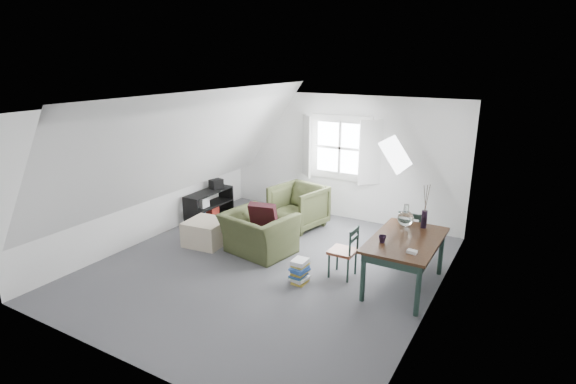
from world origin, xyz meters
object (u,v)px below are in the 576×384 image
Objects in this scene: armchair_far at (298,227)px; media_shelf at (208,207)px; armchair_near at (259,253)px; ottoman at (206,232)px; dining_chair_far at (410,234)px; dining_table at (406,245)px; dining_chair_near at (345,251)px; magazine_stack at (300,271)px.

armchair_far is 0.80× the size of media_shelf.
ottoman is at bearing 18.13° from armchair_near.
dining_chair_far is at bearing 2.11° from armchair_far.
armchair_far is (-0.02, 1.41, 0.00)m from armchair_near.
armchair_far is 1.40× the size of ottoman.
dining_chair_far is (-0.17, 0.93, -0.20)m from dining_table.
media_shelf is (-0.81, 1.02, 0.05)m from ottoman.
dining_chair_near reaches higher than armchair_near.
magazine_stack is (1.12, -1.99, 0.18)m from armchair_far.
dining_chair_far reaches higher than dining_table.
armchair_far is at bearing 57.36° from ottoman.
armchair_near is 1.27× the size of dining_chair_far.
magazine_stack is at bearing 162.39° from armchair_near.
armchair_near is 0.95× the size of media_shelf.
armchair_near is 1.41m from armchair_far.
armchair_far is at bearing 13.51° from media_shelf.
dining_table is 1.57m from magazine_stack.
dining_table is (2.47, -1.35, 0.65)m from armchair_far.
dining_chair_far is at bearing 53.20° from magazine_stack.
armchair_far reaches higher than armchair_near.
dining_chair_far is 4.10m from media_shelf.
dining_table is 4.37m from media_shelf.
ottoman is at bearing -110.27° from armchair_far.
ottoman is 2.61m from dining_chair_near.
dining_chair_near is (1.61, -1.48, 0.42)m from armchair_far.
dining_table is at bearing -168.51° from armchair_near.
armchair_far is 1.86m from ottoman.
dining_chair_near reaches higher than dining_table.
armchair_far is 2.89m from dining_table.
armchair_near is 2.53m from dining_chair_far.
magazine_stack is at bearing -48.24° from armchair_far.
media_shelf is (-4.27, 0.81, -0.39)m from dining_table.
dining_chair_near is at bearing -171.99° from dining_table.
dining_chair_near is at bearing -30.24° from armchair_far.
armchair_near is 3.04× the size of magazine_stack.
armchair_far is 1.07× the size of dining_chair_far.
ottoman reaches higher than magazine_stack.
dining_table reaches higher than armchair_far.
media_shelf reaches higher than armchair_far.
dining_table reaches higher than magazine_stack.
armchair_near is at bearing -76.91° from armchair_far.
dining_chair_near is (1.59, -0.07, 0.42)m from armchair_near.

